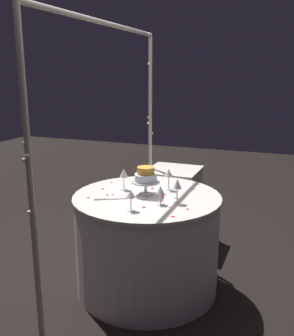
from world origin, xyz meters
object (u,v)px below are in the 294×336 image
wine_glass_0 (160,191)px  wine_glass_1 (131,195)px  tiered_cake (146,177)px  main_table (147,242)px  side_table (173,204)px  wine_glass_3 (124,174)px  cake_knife (111,199)px  wine_glass_2 (177,185)px  decorative_arch (106,119)px  wine_glass_4 (169,174)px

wine_glass_0 → wine_glass_1: (-0.19, 0.15, 0.01)m
tiered_cake → main_table: bearing=-133.4°
side_table → wine_glass_0: 1.29m
wine_glass_0 → tiered_cake: bearing=46.2°
wine_glass_3 → cake_knife: size_ratio=0.66×
wine_glass_2 → cake_knife: wine_glass_2 is taller
wine_glass_2 → main_table: bearing=72.1°
side_table → wine_glass_0: wine_glass_0 is taller
wine_glass_1 → decorative_arch: bearing=45.3°
wine_glass_1 → wine_glass_3: size_ratio=0.83×
side_table → wine_glass_4: bearing=-165.5°
main_table → cake_knife: bearing=130.5°
wine_glass_1 → cake_knife: bearing=55.2°
tiered_cake → cake_knife: bearing=135.1°
main_table → wine_glass_4: (0.20, -0.11, 0.52)m
main_table → tiered_cake: size_ratio=5.18×
main_table → wine_glass_0: bearing=-133.8°
side_table → decorative_arch: bearing=166.5°
wine_glass_4 → cake_knife: bearing=140.2°
wine_glass_2 → decorative_arch: bearing=81.9°
wine_glass_1 → wine_glass_2: size_ratio=0.81×
wine_glass_2 → wine_glass_3: size_ratio=1.02×
wine_glass_4 → cake_knife: 0.53m
tiered_cake → side_table: bearing=4.6°
main_table → wine_glass_2: wine_glass_2 is taller
tiered_cake → wine_glass_1: size_ratio=1.52×
side_table → wine_glass_3: 1.07m
decorative_arch → wine_glass_1: bearing=-134.7°
wine_glass_1 → wine_glass_3: wine_glass_3 is taller
main_table → wine_glass_0: (-0.16, -0.16, 0.49)m
tiered_cake → wine_glass_2: 0.30m
wine_glass_3 → wine_glass_4: 0.36m
wine_glass_0 → wine_glass_4: bearing=8.8°
side_table → wine_glass_1: wine_glass_1 is taller
wine_glass_3 → cake_knife: bearing=-177.1°
side_table → cake_knife: size_ratio=2.82×
wine_glass_2 → wine_glass_4: size_ratio=1.04×
wine_glass_2 → wine_glass_0: bearing=124.1°
decorative_arch → cake_knife: bearing=-147.8°
wine_glass_0 → cake_knife: (-0.03, 0.38, -0.10)m
wine_glass_2 → cake_knife: bearing=101.6°
tiered_cake → wine_glass_3: size_ratio=1.26×
decorative_arch → wine_glass_2: bearing=-98.1°
decorative_arch → tiered_cake: (0.02, -0.32, -0.43)m
decorative_arch → wine_glass_1: size_ratio=14.20×
main_table → wine_glass_1: (-0.35, -0.02, 0.50)m
tiered_cake → wine_glass_2: tiered_cake is taller
tiered_cake → wine_glass_0: tiered_cake is taller
main_table → side_table: size_ratio=1.53×
wine_glass_1 → wine_glass_0: bearing=-37.1°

